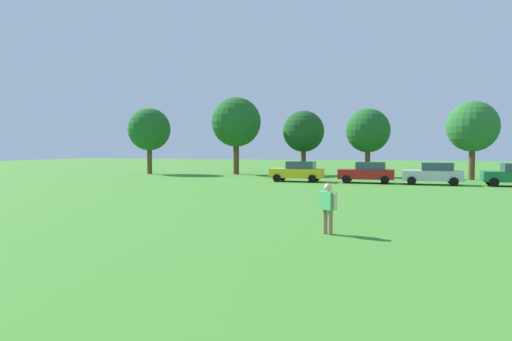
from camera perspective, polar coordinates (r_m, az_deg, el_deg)
ground_plane at (r=29.11m, az=10.82°, el=-2.71°), size 160.00×160.00×0.00m
adult_bystander at (r=14.91m, az=8.89°, el=-4.13°), size 0.64×0.56×1.63m
parked_car_yellow_0 at (r=38.13m, az=5.20°, el=-0.09°), size 4.30×2.02×1.68m
parked_car_red_1 at (r=37.50m, az=13.62°, el=-0.21°), size 4.30×2.02×1.68m
parked_car_silver_2 at (r=37.24m, az=21.08°, el=-0.34°), size 4.30×2.02×1.68m
tree_far_left at (r=50.67m, az=-13.08°, el=4.96°), size 4.52×4.52×7.05m
tree_left at (r=48.81m, az=-2.48°, el=5.99°), size 5.22×5.22×8.14m
tree_center at (r=47.75m, az=5.91°, el=4.82°), size 4.25×4.25×6.63m
tree_right at (r=45.58m, az=13.69°, el=4.80°), size 4.21×4.21×6.56m
tree_far_right at (r=44.37m, az=25.24°, el=4.93°), size 4.40×4.40×6.86m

